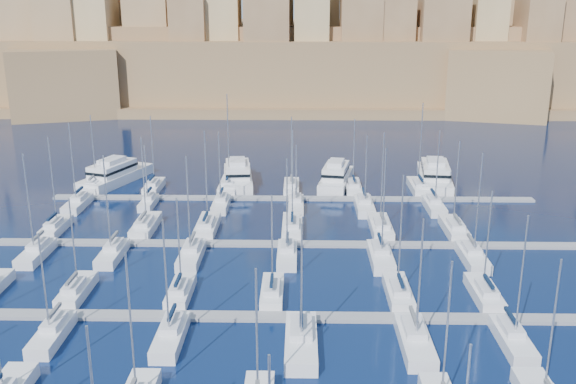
{
  "coord_description": "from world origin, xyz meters",
  "views": [
    {
      "loc": [
        1.37,
        -75.32,
        33.41
      ],
      "look_at": [
        -0.24,
        6.0,
        9.13
      ],
      "focal_mm": 40.0,
      "sensor_mm": 36.0,
      "label": 1
    }
  ],
  "objects_px": {
    "motor_yacht_b": "(238,175)",
    "motor_yacht_a": "(115,174)",
    "motor_yacht_c": "(336,177)",
    "motor_yacht_d": "(435,175)"
  },
  "relations": [
    {
      "from": "motor_yacht_b",
      "to": "motor_yacht_a",
      "type": "bearing_deg",
      "value": 179.15
    },
    {
      "from": "motor_yacht_c",
      "to": "motor_yacht_b",
      "type": "bearing_deg",
      "value": 178.0
    },
    {
      "from": "motor_yacht_a",
      "to": "motor_yacht_b",
      "type": "height_order",
      "value": "same"
    },
    {
      "from": "motor_yacht_c",
      "to": "motor_yacht_d",
      "type": "distance_m",
      "value": 18.81
    },
    {
      "from": "motor_yacht_a",
      "to": "motor_yacht_c",
      "type": "relative_size",
      "value": 1.13
    },
    {
      "from": "motor_yacht_a",
      "to": "motor_yacht_d",
      "type": "xyz_separation_m",
      "value": [
        60.95,
        0.42,
        0.0
      ]
    },
    {
      "from": "motor_yacht_a",
      "to": "motor_yacht_c",
      "type": "bearing_deg",
      "value": -1.36
    },
    {
      "from": "motor_yacht_b",
      "to": "motor_yacht_d",
      "type": "bearing_deg",
      "value": 1.18
    },
    {
      "from": "motor_yacht_c",
      "to": "motor_yacht_d",
      "type": "height_order",
      "value": "same"
    },
    {
      "from": "motor_yacht_c",
      "to": "motor_yacht_d",
      "type": "relative_size",
      "value": 0.85
    }
  ]
}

